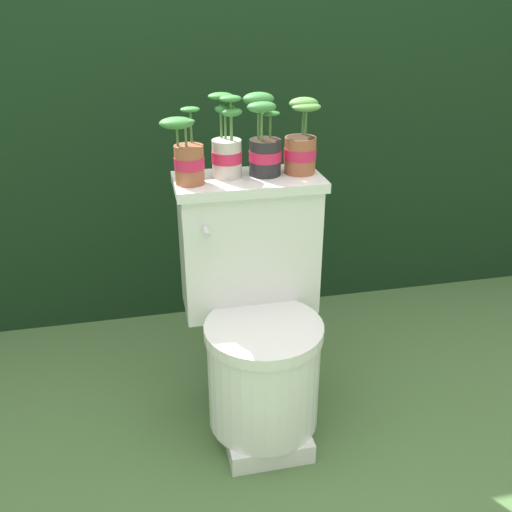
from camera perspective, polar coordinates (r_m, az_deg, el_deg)
ground_plane at (r=1.92m, az=-1.17°, el=-18.59°), size 12.00×12.00×0.00m
hedge_backdrop at (r=2.82m, az=-6.97°, el=14.47°), size 3.86×1.04×1.61m
toilet at (r=1.81m, az=0.08°, el=-6.27°), size 0.45×0.51×0.81m
potted_plant_left at (r=1.67m, az=-6.88°, el=10.00°), size 0.12×0.09×0.22m
potted_plant_midleft at (r=1.72m, az=-2.94°, el=10.79°), size 0.09×0.10×0.25m
potted_plant_middle at (r=1.74m, az=0.82°, el=11.17°), size 0.11×0.10×0.25m
potted_plant_midright at (r=1.77m, az=4.53°, el=11.10°), size 0.11×0.12×0.22m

